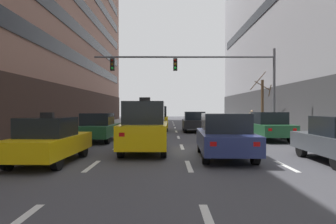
{
  "coord_description": "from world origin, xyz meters",
  "views": [
    {
      "loc": [
        -0.67,
        -12.93,
        1.85
      ],
      "look_at": [
        -0.5,
        22.79,
        1.46
      ],
      "focal_mm": 33.06,
      "sensor_mm": 36.0,
      "label": 1
    }
  ],
  "objects_px": {
    "car_driving_0": "(97,128)",
    "car_driving_4": "(223,136)",
    "taxi_driving_1": "(143,127)",
    "taxi_driving_5": "(156,118)",
    "pedestrian_1": "(250,117)",
    "taxi_driving_3": "(47,141)",
    "street_tree_0": "(261,102)",
    "traffic_signal_0": "(205,72)",
    "car_parked_2": "(266,126)",
    "car_driving_2": "(193,122)"
  },
  "relations": [
    {
      "from": "car_driving_4",
      "to": "pedestrian_1",
      "type": "bearing_deg",
      "value": 71.61
    },
    {
      "from": "taxi_driving_1",
      "to": "taxi_driving_5",
      "type": "height_order",
      "value": "taxi_driving_1"
    },
    {
      "from": "car_parked_2",
      "to": "street_tree_0",
      "type": "distance_m",
      "value": 8.74
    },
    {
      "from": "taxi_driving_1",
      "to": "traffic_signal_0",
      "type": "height_order",
      "value": "traffic_signal_0"
    },
    {
      "from": "taxi_driving_5",
      "to": "traffic_signal_0",
      "type": "relative_size",
      "value": 0.34
    },
    {
      "from": "car_driving_2",
      "to": "car_parked_2",
      "type": "height_order",
      "value": "car_parked_2"
    },
    {
      "from": "taxi_driving_5",
      "to": "pedestrian_1",
      "type": "bearing_deg",
      "value": 14.21
    },
    {
      "from": "car_driving_4",
      "to": "taxi_driving_5",
      "type": "distance_m",
      "value": 14.78
    },
    {
      "from": "car_driving_2",
      "to": "street_tree_0",
      "type": "xyz_separation_m",
      "value": [
        5.98,
        1.67,
        1.59
      ]
    },
    {
      "from": "taxi_driving_3",
      "to": "taxi_driving_5",
      "type": "distance_m",
      "value": 15.85
    },
    {
      "from": "car_driving_4",
      "to": "taxi_driving_5",
      "type": "height_order",
      "value": "taxi_driving_5"
    },
    {
      "from": "taxi_driving_5",
      "to": "street_tree_0",
      "type": "distance_m",
      "value": 9.09
    },
    {
      "from": "car_driving_0",
      "to": "pedestrian_1",
      "type": "xyz_separation_m",
      "value": [
        11.6,
        10.76,
        0.27
      ]
    },
    {
      "from": "car_driving_0",
      "to": "traffic_signal_0",
      "type": "distance_m",
      "value": 8.48
    },
    {
      "from": "car_parked_2",
      "to": "street_tree_0",
      "type": "height_order",
      "value": "street_tree_0"
    },
    {
      "from": "car_parked_2",
      "to": "pedestrian_1",
      "type": "relative_size",
      "value": 2.79
    },
    {
      "from": "taxi_driving_1",
      "to": "pedestrian_1",
      "type": "relative_size",
      "value": 2.78
    },
    {
      "from": "taxi_driving_5",
      "to": "car_parked_2",
      "type": "bearing_deg",
      "value": -49.32
    },
    {
      "from": "taxi_driving_3",
      "to": "car_parked_2",
      "type": "bearing_deg",
      "value": 37.63
    },
    {
      "from": "car_driving_2",
      "to": "car_driving_4",
      "type": "height_order",
      "value": "car_driving_4"
    },
    {
      "from": "traffic_signal_0",
      "to": "street_tree_0",
      "type": "bearing_deg",
      "value": 43.27
    },
    {
      "from": "taxi_driving_1",
      "to": "taxi_driving_3",
      "type": "distance_m",
      "value": 3.99
    },
    {
      "from": "taxi_driving_5",
      "to": "pedestrian_1",
      "type": "distance_m",
      "value": 8.82
    },
    {
      "from": "taxi_driving_5",
      "to": "traffic_signal_0",
      "type": "distance_m",
      "value": 6.78
    },
    {
      "from": "taxi_driving_1",
      "to": "taxi_driving_3",
      "type": "bearing_deg",
      "value": -140.43
    },
    {
      "from": "car_driving_0",
      "to": "taxi_driving_3",
      "type": "height_order",
      "value": "taxi_driving_3"
    },
    {
      "from": "car_parked_2",
      "to": "traffic_signal_0",
      "type": "xyz_separation_m",
      "value": [
        -3.23,
        3.2,
        3.59
      ]
    },
    {
      "from": "taxi_driving_1",
      "to": "taxi_driving_5",
      "type": "xyz_separation_m",
      "value": [
        0.08,
        13.0,
        -0.05
      ]
    },
    {
      "from": "taxi_driving_1",
      "to": "car_parked_2",
      "type": "xyz_separation_m",
      "value": [
        6.86,
        5.12,
        -0.26
      ]
    },
    {
      "from": "car_driving_0",
      "to": "car_driving_4",
      "type": "height_order",
      "value": "car_driving_4"
    },
    {
      "from": "taxi_driving_5",
      "to": "pedestrian_1",
      "type": "xyz_separation_m",
      "value": [
        8.55,
        2.16,
        0.03
      ]
    },
    {
      "from": "car_driving_0",
      "to": "taxi_driving_1",
      "type": "xyz_separation_m",
      "value": [
        2.97,
        -4.41,
        0.28
      ]
    },
    {
      "from": "car_driving_0",
      "to": "traffic_signal_0",
      "type": "height_order",
      "value": "traffic_signal_0"
    },
    {
      "from": "car_parked_2",
      "to": "pedestrian_1",
      "type": "height_order",
      "value": "pedestrian_1"
    },
    {
      "from": "taxi_driving_3",
      "to": "car_driving_2",
      "type": "bearing_deg",
      "value": 66.74
    },
    {
      "from": "taxi_driving_3",
      "to": "pedestrian_1",
      "type": "distance_m",
      "value": 21.21
    },
    {
      "from": "taxi_driving_1",
      "to": "street_tree_0",
      "type": "bearing_deg",
      "value": 56.0
    },
    {
      "from": "car_driving_0",
      "to": "street_tree_0",
      "type": "relative_size",
      "value": 0.86
    },
    {
      "from": "car_driving_4",
      "to": "traffic_signal_0",
      "type": "height_order",
      "value": "traffic_signal_0"
    },
    {
      "from": "taxi_driving_1",
      "to": "car_driving_4",
      "type": "distance_m",
      "value": 3.44
    },
    {
      "from": "car_parked_2",
      "to": "pedestrian_1",
      "type": "xyz_separation_m",
      "value": [
        1.77,
        10.05,
        0.24
      ]
    },
    {
      "from": "car_driving_4",
      "to": "street_tree_0",
      "type": "relative_size",
      "value": 0.91
    },
    {
      "from": "pedestrian_1",
      "to": "car_parked_2",
      "type": "bearing_deg",
      "value": -99.99
    },
    {
      "from": "taxi_driving_1",
      "to": "car_driving_2",
      "type": "distance_m",
      "value": 12.16
    },
    {
      "from": "street_tree_0",
      "to": "car_parked_2",
      "type": "bearing_deg",
      "value": -104.8
    },
    {
      "from": "car_driving_0",
      "to": "car_parked_2",
      "type": "distance_m",
      "value": 9.85
    },
    {
      "from": "car_driving_0",
      "to": "car_driving_2",
      "type": "bearing_deg",
      "value": 50.57
    },
    {
      "from": "car_driving_4",
      "to": "pedestrian_1",
      "type": "distance_m",
      "value": 17.53
    },
    {
      "from": "taxi_driving_3",
      "to": "traffic_signal_0",
      "type": "height_order",
      "value": "traffic_signal_0"
    },
    {
      "from": "car_driving_0",
      "to": "taxi_driving_1",
      "type": "distance_m",
      "value": 5.32
    }
  ]
}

